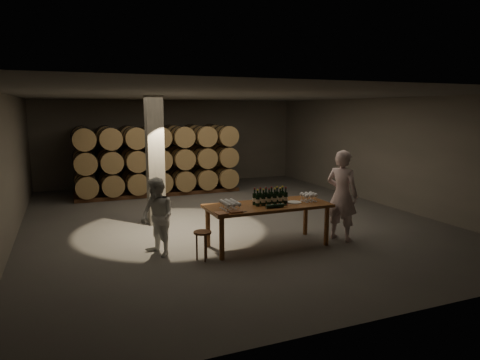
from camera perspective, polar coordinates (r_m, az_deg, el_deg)
name	(u,v)px	position (r m, az deg, el deg)	size (l,w,h in m)	color
room	(155,161)	(10.82, -11.25, 2.53)	(12.00, 12.00, 12.00)	#555250
tasting_table	(268,209)	(8.98, 3.72, -3.90)	(2.60, 1.10, 0.90)	brown
barrel_stack_back	(151,156)	(15.90, -11.72, 3.19)	(5.48, 0.95, 2.31)	brown
barrel_stack_front	(159,160)	(14.54, -10.70, 2.66)	(5.48, 0.95, 2.31)	brown
bottle_cluster	(270,198)	(8.95, 4.05, -2.44)	(0.74, 0.24, 0.35)	black
lying_bottles	(275,206)	(8.64, 4.72, -3.46)	(0.48, 0.08, 0.08)	black
glass_cluster_left	(230,203)	(8.46, -1.35, -3.11)	(0.31, 0.53, 0.18)	silver
glass_cluster_right	(309,195)	(9.36, 9.16, -1.99)	(0.31, 0.31, 0.18)	silver
plate	(294,202)	(9.17, 7.23, -2.96)	(0.31, 0.31, 0.02)	silver
notebook_near	(235,211)	(8.26, -0.64, -4.21)	(0.25, 0.20, 0.03)	brown
notebook_corner	(221,213)	(8.14, -2.52, -4.45)	(0.21, 0.26, 0.02)	brown
pen	(244,212)	(8.26, 0.48, -4.29)	(0.01, 0.01, 0.15)	black
stool	(203,237)	(8.23, -5.02, -7.54)	(0.34, 0.34, 0.57)	brown
person_man	(342,195)	(9.63, 13.43, -1.99)	(0.73, 0.48, 2.00)	silver
person_woman	(157,217)	(8.55, -10.98, -4.88)	(0.76, 0.59, 1.55)	silver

